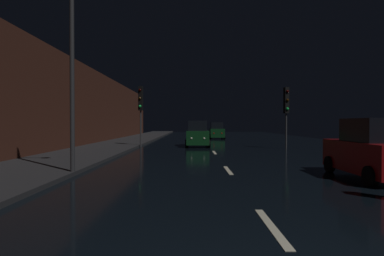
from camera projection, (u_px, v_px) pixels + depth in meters
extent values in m
cube|color=black|center=(210.00, 145.00, 27.15)|extent=(27.96, 84.00, 0.02)
cube|color=#28282B|center=(120.00, 144.00, 27.18)|extent=(4.40, 84.00, 0.15)
cube|color=#472319|center=(74.00, 104.00, 23.64)|extent=(0.80, 63.00, 6.58)
cube|color=beige|center=(273.00, 227.00, 5.65)|extent=(0.16, 2.20, 0.01)
cube|color=beige|center=(229.00, 170.00, 12.48)|extent=(0.16, 2.20, 0.01)
cube|color=beige|center=(216.00, 152.00, 20.08)|extent=(0.16, 2.20, 0.01)
cylinder|color=#38383A|center=(287.00, 131.00, 23.11)|extent=(0.12, 0.12, 2.60)
cube|color=black|center=(287.00, 100.00, 23.07)|extent=(0.36, 0.39, 1.90)
sphere|color=black|center=(289.00, 91.00, 22.89)|extent=(0.22, 0.22, 0.22)
sphere|color=black|center=(289.00, 100.00, 22.90)|extent=(0.22, 0.22, 0.22)
sphere|color=#19D84C|center=(289.00, 109.00, 22.91)|extent=(0.22, 0.22, 0.22)
cylinder|color=#38383A|center=(142.00, 129.00, 24.90)|extent=(0.12, 0.12, 2.88)
cube|color=black|center=(142.00, 98.00, 24.87)|extent=(0.36, 0.38, 1.90)
sphere|color=black|center=(141.00, 90.00, 24.68)|extent=(0.22, 0.22, 0.22)
sphere|color=black|center=(141.00, 98.00, 24.69)|extent=(0.22, 0.22, 0.22)
sphere|color=#19D84C|center=(141.00, 106.00, 24.70)|extent=(0.22, 0.22, 0.22)
cylinder|color=#2D2D30|center=(73.00, 58.00, 11.17)|extent=(0.16, 0.16, 8.34)
cube|color=#0F3819|center=(199.00, 137.00, 25.48)|extent=(1.73, 4.03, 1.06)
cube|color=black|center=(198.00, 126.00, 25.61)|extent=(1.47, 2.02, 0.81)
cylinder|color=black|center=(210.00, 144.00, 24.07)|extent=(0.21, 0.61, 0.61)
cylinder|color=black|center=(188.00, 144.00, 24.07)|extent=(0.21, 0.61, 0.61)
cylinder|color=black|center=(208.00, 142.00, 26.89)|extent=(0.21, 0.61, 0.61)
cylinder|color=black|center=(188.00, 142.00, 26.90)|extent=(0.21, 0.61, 0.61)
sphere|color=white|center=(205.00, 138.00, 23.50)|extent=(0.17, 0.17, 0.17)
sphere|color=white|center=(193.00, 138.00, 23.50)|extent=(0.17, 0.17, 0.17)
sphere|color=red|center=(204.00, 136.00, 27.45)|extent=(0.17, 0.17, 0.17)
sphere|color=red|center=(193.00, 136.00, 27.45)|extent=(0.17, 0.17, 0.17)
cube|color=maroon|center=(373.00, 157.00, 10.69)|extent=(1.69, 3.94, 1.03)
cube|color=black|center=(376.00, 130.00, 10.54)|extent=(1.44, 1.97, 0.79)
cylinder|color=black|center=(331.00, 164.00, 12.08)|extent=(0.21, 0.60, 0.60)
cylinder|color=black|center=(374.00, 164.00, 12.07)|extent=(0.21, 0.60, 0.60)
cylinder|color=black|center=(372.00, 176.00, 9.32)|extent=(0.21, 0.60, 0.60)
sphere|color=slate|center=(334.00, 152.00, 12.62)|extent=(0.17, 0.17, 0.17)
sphere|color=slate|center=(357.00, 152.00, 12.62)|extent=(0.17, 0.17, 0.17)
cube|color=#0F3819|center=(218.00, 133.00, 38.37)|extent=(1.66, 3.87, 1.01)
cube|color=black|center=(218.00, 125.00, 38.22)|extent=(1.41, 1.93, 0.77)
cylinder|color=black|center=(210.00, 136.00, 39.73)|extent=(0.20, 0.59, 0.59)
cylinder|color=black|center=(223.00, 136.00, 39.73)|extent=(0.20, 0.59, 0.59)
cylinder|color=black|center=(212.00, 137.00, 37.03)|extent=(0.20, 0.59, 0.59)
cylinder|color=black|center=(225.00, 137.00, 37.02)|extent=(0.20, 0.59, 0.59)
sphere|color=slate|center=(213.00, 132.00, 40.27)|extent=(0.17, 0.17, 0.17)
sphere|color=slate|center=(220.00, 132.00, 40.26)|extent=(0.17, 0.17, 0.17)
sphere|color=red|center=(215.00, 133.00, 36.48)|extent=(0.17, 0.17, 0.17)
sphere|color=red|center=(223.00, 133.00, 36.47)|extent=(0.17, 0.17, 0.17)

